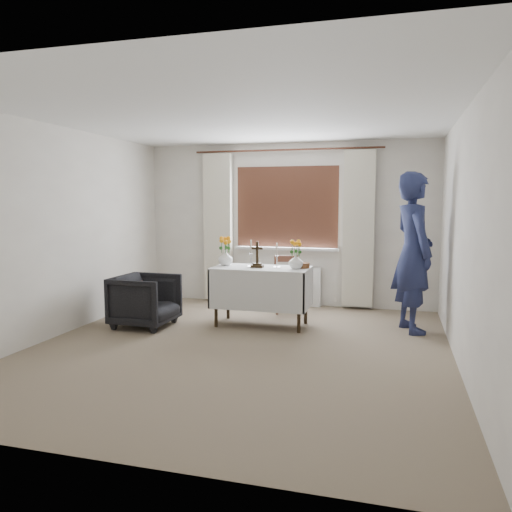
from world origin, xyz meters
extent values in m
plane|color=gray|center=(0.00, 0.00, 0.00)|extent=(5.00, 5.00, 0.00)
cube|color=white|center=(-0.03, 1.07, 0.38)|extent=(1.24, 0.64, 0.76)
imported|color=black|center=(-1.45, 0.62, 0.34)|extent=(0.76, 0.74, 0.67)
imported|color=navy|center=(1.84, 1.30, 0.98)|extent=(0.70, 0.84, 1.97)
cube|color=silver|center=(0.00, 2.42, 0.30)|extent=(1.10, 0.10, 0.60)
imported|color=white|center=(-0.54, 1.14, 0.86)|extent=(0.25, 0.25, 0.20)
imported|color=white|center=(0.43, 1.05, 0.86)|extent=(0.23, 0.23, 0.19)
cylinder|color=brown|center=(0.49, 1.16, 0.80)|extent=(0.20, 0.20, 0.07)
camera|label=1|loc=(1.62, -5.08, 1.61)|focal=35.00mm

